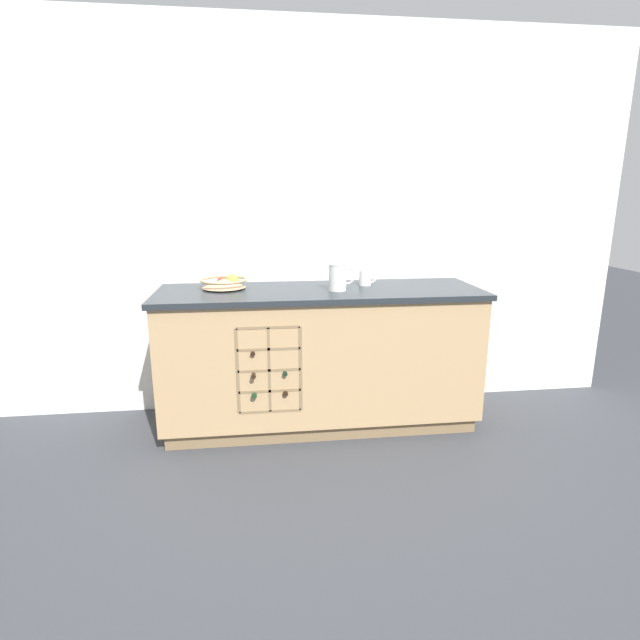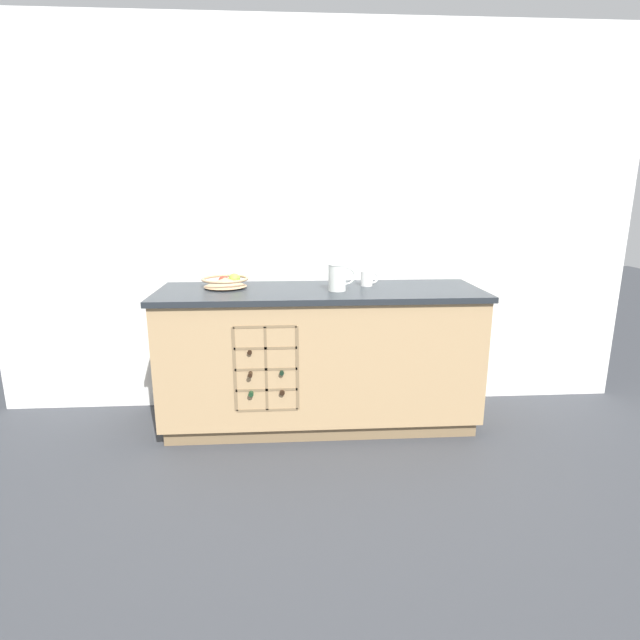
% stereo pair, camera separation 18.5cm
% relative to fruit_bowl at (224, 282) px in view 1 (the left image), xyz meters
% --- Properties ---
extents(ground_plane, '(14.00, 14.00, 0.00)m').
position_rel_fruit_bowl_xyz_m(ground_plane, '(0.59, -0.10, -0.94)').
color(ground_plane, '#383A3F').
extents(back_wall, '(4.40, 0.06, 2.55)m').
position_rel_fruit_bowl_xyz_m(back_wall, '(0.59, 0.28, 0.33)').
color(back_wall, white).
rests_on(back_wall, ground_plane).
extents(kitchen_island, '(2.02, 0.67, 0.90)m').
position_rel_fruit_bowl_xyz_m(kitchen_island, '(0.59, -0.10, -0.48)').
color(kitchen_island, olive).
rests_on(kitchen_island, ground_plane).
extents(fruit_bowl, '(0.29, 0.29, 0.08)m').
position_rel_fruit_bowl_xyz_m(fruit_bowl, '(0.00, 0.00, 0.00)').
color(fruit_bowl, tan).
rests_on(fruit_bowl, kitchen_island).
extents(white_pitcher, '(0.17, 0.11, 0.17)m').
position_rel_fruit_bowl_xyz_m(white_pitcher, '(0.70, -0.15, 0.05)').
color(white_pitcher, silver).
rests_on(white_pitcher, kitchen_island).
extents(ceramic_mug, '(0.12, 0.08, 0.10)m').
position_rel_fruit_bowl_xyz_m(ceramic_mug, '(0.91, 0.01, 0.01)').
color(ceramic_mug, white).
rests_on(ceramic_mug, kitchen_island).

